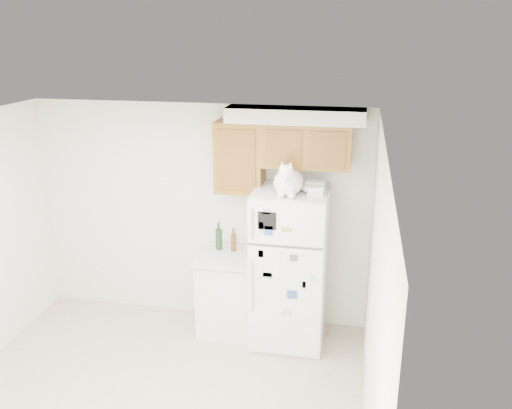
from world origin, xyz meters
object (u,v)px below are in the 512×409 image
(refrigerator, at_px, (289,268))
(bottle_green, at_px, (219,236))
(storage_box_front, at_px, (315,191))
(storage_box_back, at_px, (315,186))
(base_counter, at_px, (228,292))
(cat, at_px, (288,181))
(bottle_amber, at_px, (233,240))

(refrigerator, bearing_deg, bottle_green, 167.07)
(storage_box_front, bearing_deg, storage_box_back, 84.71)
(storage_box_back, relative_size, storage_box_front, 1.20)
(base_counter, bearing_deg, cat, -17.82)
(storage_box_back, bearing_deg, base_counter, -170.88)
(base_counter, xyz_separation_m, bottle_green, (-0.13, 0.11, 0.62))
(bottle_amber, bearing_deg, storage_box_back, -8.43)
(storage_box_front, bearing_deg, cat, 178.67)
(refrigerator, relative_size, bottle_green, 5.31)
(cat, relative_size, storage_box_front, 3.50)
(cat, relative_size, bottle_green, 1.64)
(storage_box_back, xyz_separation_m, bottle_green, (-1.05, 0.14, -0.67))
(refrigerator, height_order, cat, cat)
(storage_box_back, xyz_separation_m, storage_box_front, (0.01, -0.15, -0.01))
(base_counter, height_order, storage_box_back, storage_box_back)
(base_counter, relative_size, cat, 1.75)
(refrigerator, xyz_separation_m, bottle_amber, (-0.65, 0.18, 0.20))
(refrigerator, height_order, base_counter, refrigerator)
(cat, xyz_separation_m, bottle_amber, (-0.63, 0.32, -0.79))
(base_counter, relative_size, storage_box_back, 5.11)
(bottle_green, bearing_deg, base_counter, -42.09)
(storage_box_back, bearing_deg, bottle_amber, -177.63)
(storage_box_front, xyz_separation_m, bottle_green, (-1.06, 0.29, -0.66))
(storage_box_back, height_order, storage_box_front, storage_box_back)
(refrigerator, relative_size, bottle_amber, 6.51)
(cat, distance_m, bottle_amber, 1.06)
(bottle_green, bearing_deg, refrigerator, -12.93)
(base_counter, height_order, bottle_amber, bottle_amber)
(storage_box_back, height_order, bottle_amber, storage_box_back)
(cat, distance_m, bottle_green, 1.15)
(bottle_green, bearing_deg, storage_box_front, -15.30)
(refrigerator, relative_size, cat, 3.24)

